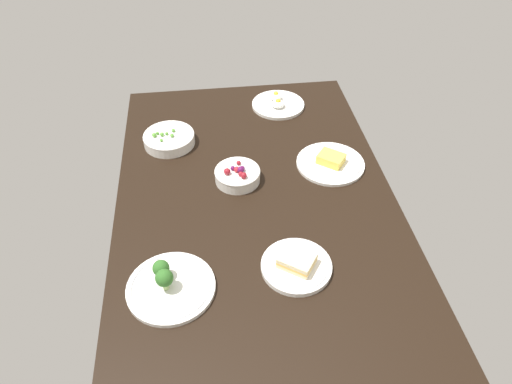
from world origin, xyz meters
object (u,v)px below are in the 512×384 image
at_px(plate_cheese, 331,162).
at_px(plate_eggs, 278,104).
at_px(plate_sandwich, 296,265).
at_px(bowl_berries, 238,175).
at_px(plate_broccoli, 169,285).
at_px(bowl_peas, 169,139).

bearing_deg(plate_cheese, plate_eggs, -163.09).
height_order(plate_eggs, plate_cheese, plate_eggs).
xyz_separation_m(plate_cheese, plate_sandwich, (0.41, -0.19, 0.00)).
distance_m(plate_eggs, plate_cheese, 0.40).
height_order(plate_sandwich, bowl_berries, bowl_berries).
bearing_deg(bowl_berries, plate_cheese, 97.33).
xyz_separation_m(plate_eggs, plate_broccoli, (0.82, -0.41, 0.00)).
relative_size(plate_eggs, plate_broccoli, 0.89).
distance_m(plate_sandwich, plate_broccoli, 0.33).
bearing_deg(plate_cheese, plate_broccoli, -50.17).
distance_m(plate_sandwich, bowl_berries, 0.39).
relative_size(plate_sandwich, plate_broccoli, 0.83).
bearing_deg(bowl_berries, bowl_peas, -136.15).
bearing_deg(plate_eggs, bowl_peas, -65.04).
distance_m(plate_eggs, bowl_berries, 0.46).
bearing_deg(bowl_peas, plate_eggs, 114.96).
relative_size(plate_eggs, plate_cheese, 0.90).
relative_size(plate_eggs, plate_sandwich, 1.07).
bearing_deg(bowl_berries, plate_eggs, 154.75).
bearing_deg(plate_broccoli, plate_cheese, 129.83).
distance_m(bowl_peas, plate_cheese, 0.56).
height_order(plate_sandwich, plate_broccoli, plate_broccoli).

